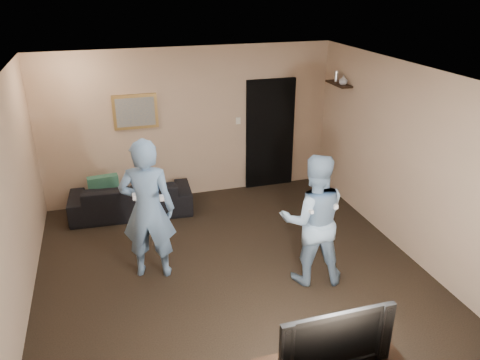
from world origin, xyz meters
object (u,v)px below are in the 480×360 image
object	(u,v)px
wii_player_left	(148,210)
wii_player_right	(313,220)
sofa	(131,198)
television	(331,334)

from	to	relation	value
wii_player_left	wii_player_right	world-z (taller)	wii_player_left
sofa	wii_player_right	xyz separation A→B (m)	(2.05, -2.53, 0.58)
television	wii_player_left	bearing A→B (deg)	116.92
television	wii_player_left	distance (m)	2.83
wii_player_right	sofa	bearing A→B (deg)	129.13
television	wii_player_left	size ratio (longest dim) A/B	0.55
wii_player_left	wii_player_right	distance (m)	2.07
television	wii_player_right	world-z (taller)	wii_player_right
wii_player_left	wii_player_right	xyz separation A→B (m)	(1.94, -0.71, -0.08)
wii_player_right	television	bearing A→B (deg)	-110.05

